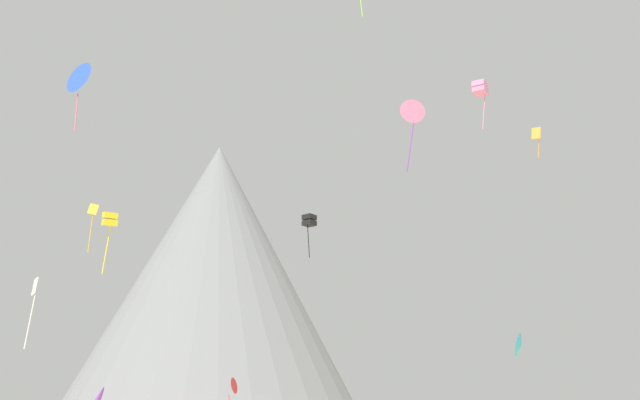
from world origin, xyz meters
The scene contains 12 objects.
rock_massif centered at (-10.83, 98.80, 22.07)m, with size 64.58×64.58×49.39m.
kite_pink_high centered at (16.71, 45.26, 36.93)m, with size 1.77×1.78×4.89m.
kite_white_low centered at (-17.85, 22.62, 12.25)m, with size 0.65×0.94×4.28m.
kite_violet_low centered at (-16.40, 38.52, 7.06)m, with size 1.08×2.18×2.12m.
kite_red_low centered at (-6.48, 54.64, 9.30)m, with size 1.02×1.64×4.84m.
kite_cyan_low centered at (12.65, 24.65, 9.74)m, with size 1.25×1.69×1.59m.
kite_black_mid centered at (0.48, 49.43, 24.54)m, with size 1.49×1.49×4.15m.
kite_yellow_mid centered at (-15.64, 34.14, 20.16)m, with size 1.36×1.40×4.91m.
kite_orange_high centered at (25.91, 56.86, 36.74)m, with size 1.06×0.79×3.66m.
kite_blue_mid centered at (-15.15, 18.09, 24.58)m, with size 2.04×1.85×4.33m.
kite_rainbow_high centered at (7.27, 30.76, 28.24)m, with size 1.96×0.63×5.76m.
kite_gold_mid centered at (-20.41, 51.65, 25.22)m, with size 1.04×0.51×4.93m.
Camera 1 is at (-4.24, -30.60, 2.85)m, focal length 48.77 mm.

